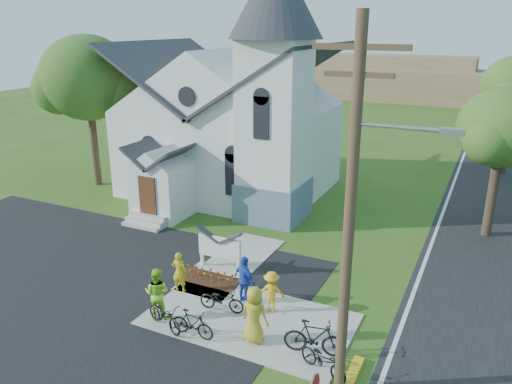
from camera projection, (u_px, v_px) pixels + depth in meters
The scene contains 20 objects.
ground at pixel (204, 316), 17.37m from camera, with size 120.00×120.00×0.00m, color #315919.
parking_lot at pixel (15, 297), 18.57m from camera, with size 20.00×16.00×0.02m, color black.
sidewalk at pixel (249, 319), 17.17m from camera, with size 7.00×4.00×0.05m, color #A29B93.
church at pixel (234, 105), 28.59m from camera, with size 12.35×12.00×13.00m.
church_sign at pixel (220, 248), 20.27m from camera, with size 2.20×0.40×1.70m.
flower_bed at pixel (209, 279), 19.82m from camera, with size 2.60×1.10×0.07m, color #33190E.
utility_pole at pixel (353, 209), 12.14m from camera, with size 3.45×0.28×10.00m.
tree_lot_corner at pixel (88, 78), 29.58m from camera, with size 5.60×5.60×9.15m.
tree_road_near at pixel (503, 129), 22.39m from camera, with size 4.00×4.00×7.05m.
distant_hills at pixel (460, 86), 63.25m from camera, with size 61.00×10.00×5.60m.
cyclist_0 at pixel (179, 272), 18.70m from camera, with size 0.58×0.38×1.60m, color gold.
bike_0 at pixel (164, 315), 16.51m from camera, with size 0.62×1.78×0.93m, color black.
cyclist_1 at pixel (157, 293), 17.02m from camera, with size 0.88×0.69×1.82m, color #93E12A.
bike_1 at pixel (193, 324), 16.05m from camera, with size 0.44×1.55×0.93m, color black.
cyclist_2 at pixel (245, 280), 17.92m from camera, with size 1.05×0.44×1.80m, color blue.
bike_2 at pixel (222, 300), 17.51m from camera, with size 0.58×1.66×0.87m, color black.
cyclist_3 at pixel (271, 292), 17.39m from camera, with size 0.98×0.56×1.52m, color #FAA81B.
bike_3 at pixel (314, 338), 15.16m from camera, with size 0.54×1.91×1.15m, color black.
cyclist_4 at pixel (254, 315), 15.67m from camera, with size 0.93×0.61×1.91m, color #AD9820.
bike_4 at pixel (324, 360), 14.35m from camera, with size 0.59×1.70×0.89m, color black.
Camera 1 is at (8.22, -12.75, 9.69)m, focal length 35.00 mm.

